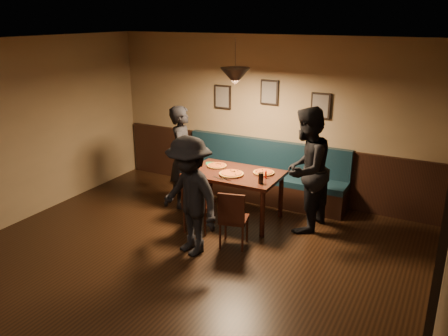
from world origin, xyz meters
The scene contains 24 objects.
floor centered at (0.00, 0.00, 0.00)m, with size 7.00×7.00×0.00m, color black.
ceiling centered at (0.00, 0.00, 2.80)m, with size 7.00×7.00×0.00m, color silver.
wall_back centered at (0.00, 3.50, 1.40)m, with size 6.00×6.00×0.00m, color #8C704F.
wainscot centered at (0.00, 3.47, 0.50)m, with size 5.88×0.06×1.00m, color black.
booth_bench centered at (0.00, 3.20, 0.50)m, with size 3.00×0.60×1.00m, color #0F232D, non-canonical shape.
window_glass centered at (2.93, 0.50, 1.50)m, with size 2.40×2.40×0.00m, color black.
picture_left centered at (-0.90, 3.47, 1.70)m, with size 0.32×0.04×0.42m, color black.
picture_center centered at (0.00, 3.47, 1.85)m, with size 0.32×0.04×0.42m, color black.
picture_right centered at (0.90, 3.47, 1.70)m, with size 0.32×0.04×0.42m, color black.
pendant_lamp centered at (-0.05, 2.25, 2.25)m, with size 0.44×0.44×0.25m, color black.
dining_table centered at (-0.05, 2.25, 0.39)m, with size 1.44×0.93×0.77m, color black.
chair_near_left centered at (-0.33, 1.63, 0.44)m, with size 0.39×0.39×0.88m, color black, non-canonical shape.
chair_near_right centered at (0.35, 1.44, 0.42)m, with size 0.37×0.37×0.84m, color black, non-canonical shape.
diner_left centered at (-1.05, 2.33, 0.86)m, with size 0.63×0.41×1.72m, color black.
diner_right centered at (1.04, 2.41, 0.94)m, with size 0.91×0.71×1.87m, color black.
diner_front centered at (-0.08, 0.99, 0.82)m, with size 1.06×0.61×1.64m, color black.
pizza_a centered at (-0.43, 2.38, 0.79)m, with size 0.31×0.31×0.04m, color orange.
pizza_b centered at (-0.04, 2.12, 0.79)m, with size 0.38×0.38×0.04m, color gold.
pizza_c centered at (0.37, 2.42, 0.79)m, with size 0.33×0.33×0.04m, color gold.
soda_glass centered at (0.50, 2.00, 0.85)m, with size 0.08×0.08×0.16m, color black.
tabasco_bottle centered at (0.48, 2.24, 0.84)m, with size 0.03×0.03×0.13m, color #A90F05.
napkin_a centered at (-0.61, 2.47, 0.78)m, with size 0.13×0.13×0.01m, color #1C6932.
napkin_b centered at (-0.57, 1.92, 0.78)m, with size 0.15×0.15×0.01m, color #1B661E.
cutlery_set centered at (-0.08, 1.90, 0.77)m, with size 0.02×0.21×0.00m, color silver.
Camera 1 is at (2.93, -3.76, 3.11)m, focal length 36.65 mm.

